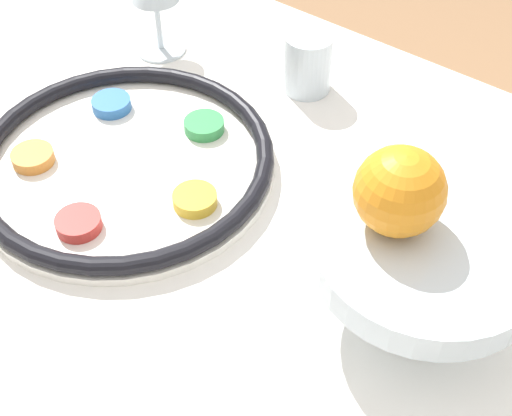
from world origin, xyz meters
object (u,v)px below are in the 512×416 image
object	(u,v)px
fruit_stand	(426,258)
orange_fruit	(400,191)
cup_near	(308,63)
seder_plate	(125,160)

from	to	relation	value
fruit_stand	orange_fruit	xyz separation A→B (m)	(-0.04, -0.00, 0.06)
cup_near	orange_fruit	bearing A→B (deg)	-43.05
fruit_stand	orange_fruit	size ratio (longest dim) A/B	2.56
seder_plate	fruit_stand	bearing A→B (deg)	3.94
fruit_stand	cup_near	world-z (taller)	fruit_stand
orange_fruit	cup_near	bearing A→B (deg)	136.95
seder_plate	cup_near	size ratio (longest dim) A/B	4.35
seder_plate	cup_near	xyz separation A→B (m)	(0.07, 0.26, 0.02)
fruit_stand	orange_fruit	world-z (taller)	orange_fruit
fruit_stand	orange_fruit	bearing A→B (deg)	-178.09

